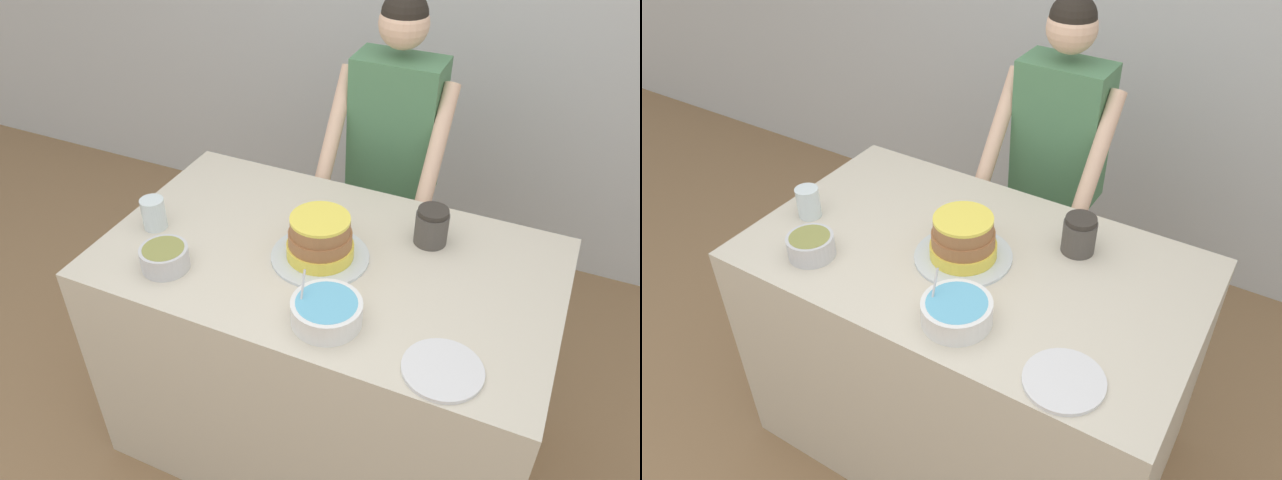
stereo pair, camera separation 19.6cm
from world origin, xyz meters
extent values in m
cube|color=silver|center=(0.00, 2.00, 1.30)|extent=(10.00, 0.05, 2.60)
cube|color=beige|center=(0.00, 0.44, 0.47)|extent=(1.50, 0.88, 0.93)
cylinder|color=#2D2D38|center=(-0.11, 1.20, 0.38)|extent=(0.11, 0.11, 0.77)
cylinder|color=#2D2D38|center=(0.05, 1.20, 0.38)|extent=(0.11, 0.11, 0.77)
cube|color=#4C7F56|center=(-0.03, 1.20, 1.05)|extent=(0.35, 0.19, 0.57)
cylinder|color=beige|center=(-0.24, 1.04, 1.05)|extent=(0.06, 0.37, 0.48)
cylinder|color=beige|center=(0.18, 1.04, 1.05)|extent=(0.06, 0.37, 0.48)
sphere|color=beige|center=(-0.03, 1.20, 1.47)|extent=(0.19, 0.19, 0.19)
sphere|color=black|center=(-0.03, 1.20, 1.50)|extent=(0.18, 0.18, 0.18)
cylinder|color=silver|center=(-0.02, 0.43, 0.94)|extent=(0.32, 0.32, 0.01)
cylinder|color=#F2DB4C|center=(-0.02, 0.43, 0.96)|extent=(0.22, 0.22, 0.05)
cylinder|color=#9E663D|center=(-0.02, 0.43, 1.01)|extent=(0.21, 0.21, 0.05)
cylinder|color=#9E663D|center=(-0.02, 0.43, 1.06)|extent=(0.19, 0.19, 0.05)
cylinder|color=#F2DB4C|center=(-0.02, 0.43, 1.08)|extent=(0.19, 0.19, 0.01)
cylinder|color=silver|center=(-0.45, 0.18, 0.97)|extent=(0.15, 0.15, 0.08)
cylinder|color=olive|center=(-0.45, 0.18, 1.00)|extent=(0.13, 0.13, 0.01)
cylinder|color=white|center=(0.12, 0.16, 0.97)|extent=(0.21, 0.21, 0.07)
cylinder|color=#60B7E0|center=(0.12, 0.16, 1.00)|extent=(0.18, 0.18, 0.01)
cylinder|color=silver|center=(0.05, 0.15, 1.01)|extent=(0.02, 0.09, 0.14)
cylinder|color=silver|center=(-0.62, 0.35, 0.99)|extent=(0.08, 0.08, 0.11)
cylinder|color=silver|center=(0.48, 0.12, 0.94)|extent=(0.22, 0.22, 0.01)
cylinder|color=#4C4742|center=(0.28, 0.66, 0.99)|extent=(0.11, 0.11, 0.11)
cylinder|color=#322D28|center=(0.28, 0.66, 1.05)|extent=(0.10, 0.10, 0.02)
camera|label=1|loc=(0.64, -1.03, 2.21)|focal=35.00mm
camera|label=2|loc=(0.81, -0.94, 2.21)|focal=35.00mm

